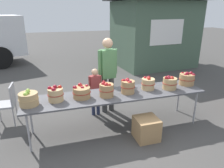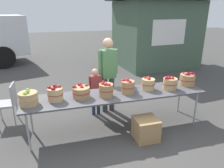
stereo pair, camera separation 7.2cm
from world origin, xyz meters
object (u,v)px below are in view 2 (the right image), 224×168
object	(u,v)px
market_table	(116,95)
apple_basket_green_0	(28,98)
apple_basket_red_4	(148,84)
child_customer	(95,88)
apple_basket_red_0	(55,94)
apple_basket_red_2	(106,90)
apple_basket_red_6	(188,79)
vendor_adult	(108,70)
folding_chair	(9,101)
produce_crate	(146,129)
apple_basket_red_1	(81,92)
apple_basket_red_5	(170,83)
apple_basket_red_3	(128,86)

from	to	relation	value
market_table	apple_basket_green_0	world-z (taller)	apple_basket_green_0
apple_basket_red_4	child_customer	distance (m)	1.17
apple_basket_red_0	apple_basket_red_2	distance (m)	0.92
apple_basket_red_6	vendor_adult	bearing A→B (deg)	155.13
child_customer	vendor_adult	bearing A→B (deg)	-157.86
apple_basket_red_4	apple_basket_red_0	bearing A→B (deg)	-178.55
folding_chair	produce_crate	size ratio (longest dim) A/B	2.05
apple_basket_red_6	vendor_adult	world-z (taller)	vendor_adult
apple_basket_red_1	child_customer	size ratio (longest dim) A/B	0.31
apple_basket_red_5	produce_crate	size ratio (longest dim) A/B	0.72
apple_basket_red_1	apple_basket_green_0	bearing A→B (deg)	-176.27
apple_basket_red_4	apple_basket_red_5	bearing A→B (deg)	-14.25
apple_basket_green_0	market_table	bearing A→B (deg)	1.53
apple_basket_red_2	apple_basket_red_6	distance (m)	1.84
apple_basket_red_2	vendor_adult	bearing A→B (deg)	72.44
market_table	apple_basket_red_3	size ratio (longest dim) A/B	12.17
market_table	child_customer	size ratio (longest dim) A/B	3.20
produce_crate	apple_basket_green_0	bearing A→B (deg)	166.58
apple_basket_red_3	apple_basket_green_0	bearing A→B (deg)	-179.17
vendor_adult	produce_crate	xyz separation A→B (m)	(0.36, -1.31, -0.80)
apple_basket_red_0	apple_basket_red_5	xyz separation A→B (m)	(2.26, -0.06, -0.00)
folding_chair	apple_basket_red_6	bearing A→B (deg)	80.68
apple_basket_green_0	apple_basket_red_5	bearing A→B (deg)	-0.26
apple_basket_red_6	apple_basket_red_4	bearing A→B (deg)	-179.35
apple_basket_red_2	child_customer	size ratio (longest dim) A/B	0.26
apple_basket_red_2	folding_chair	bearing A→B (deg)	154.55
folding_chair	apple_basket_green_0	bearing A→B (deg)	32.12
apple_basket_red_3	child_customer	size ratio (longest dim) A/B	0.26
apple_basket_red_2	apple_basket_red_4	distance (m)	0.92
apple_basket_red_2	apple_basket_red_3	size ratio (longest dim) A/B	1.00
apple_basket_red_4	apple_basket_red_6	bearing A→B (deg)	0.65
folding_chair	apple_basket_red_5	bearing A→B (deg)	76.93
apple_basket_red_1	child_customer	distance (m)	0.81
apple_basket_red_2	produce_crate	distance (m)	1.03
child_customer	produce_crate	xyz separation A→B (m)	(0.69, -1.21, -0.43)
apple_basket_red_1	apple_basket_red_3	distance (m)	0.90
vendor_adult	folding_chair	distance (m)	2.19
apple_basket_red_3	child_customer	xyz separation A→B (m)	(-0.49, 0.70, -0.25)
vendor_adult	apple_basket_red_1	bearing A→B (deg)	39.37
market_table	apple_basket_green_0	size ratio (longest dim) A/B	10.42
apple_basket_red_2	produce_crate	size ratio (longest dim) A/B	0.69
apple_basket_red_5	child_customer	xyz separation A→B (m)	(-1.39, 0.74, -0.24)
apple_basket_red_2	apple_basket_red_4	xyz separation A→B (m)	(0.91, 0.11, -0.01)
apple_basket_red_5	apple_basket_green_0	bearing A→B (deg)	179.74
apple_basket_red_0	apple_basket_red_4	distance (m)	1.83
apple_basket_red_1	apple_basket_red_3	size ratio (longest dim) A/B	1.17
produce_crate	apple_basket_red_3	bearing A→B (deg)	111.04
apple_basket_red_3	produce_crate	xyz separation A→B (m)	(0.19, -0.50, -0.68)
apple_basket_red_1	apple_basket_red_3	xyz separation A→B (m)	(0.90, -0.03, 0.03)
apple_basket_red_0	apple_basket_red_1	size ratio (longest dim) A/B	0.87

